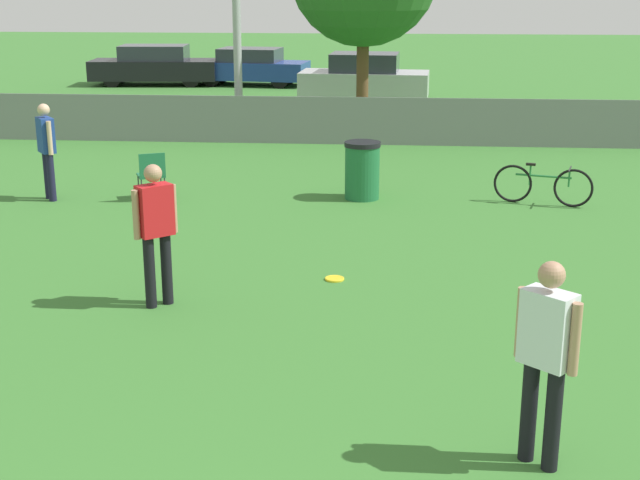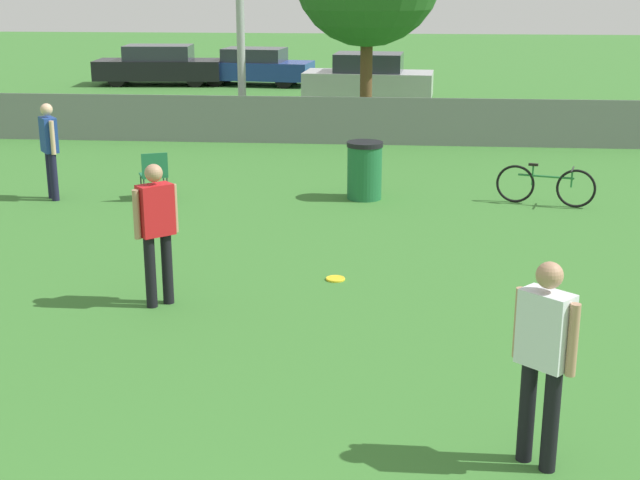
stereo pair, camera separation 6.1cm
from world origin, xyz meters
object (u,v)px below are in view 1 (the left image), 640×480
(parked_car_dark, at_px, (155,66))
(player_receiver_white, at_px, (546,350))
(frisbee_disc, at_px, (335,279))
(trash_bin, at_px, (362,170))
(player_thrower_red, at_px, (156,225))
(folding_chair_sideline, at_px, (152,172))
(bicycle_sideline, at_px, (543,185))
(parked_car_silver, at_px, (364,79))
(spectator_in_blue, at_px, (47,145))
(parked_car_blue, at_px, (250,67))

(parked_car_dark, bearing_deg, player_receiver_white, -73.04)
(frisbee_disc, height_order, trash_bin, trash_bin)
(player_thrower_red, xyz_separation_m, frisbee_disc, (2.02, 1.09, -0.98))
(player_thrower_red, distance_m, folding_chair_sideline, 5.33)
(bicycle_sideline, xyz_separation_m, parked_car_silver, (-3.49, 12.93, 0.36))
(folding_chair_sideline, relative_size, parked_car_dark, 0.18)
(spectator_in_blue, bearing_deg, player_thrower_red, 175.86)
(player_thrower_red, height_order, spectator_in_blue, player_thrower_red)
(parked_car_dark, distance_m, parked_car_blue, 3.44)
(player_receiver_white, xyz_separation_m, parked_car_dark, (-9.79, 25.36, -0.31))
(folding_chair_sideline, xyz_separation_m, parked_car_silver, (3.26, 13.15, 0.21))
(player_receiver_white, relative_size, parked_car_silver, 0.42)
(spectator_in_blue, bearing_deg, frisbee_disc, -163.64)
(player_thrower_red, bearing_deg, folding_chair_sideline, 63.94)
(bicycle_sideline, relative_size, parked_car_silver, 0.40)
(parked_car_dark, distance_m, parked_car_silver, 8.56)
(spectator_in_blue, relative_size, frisbee_disc, 6.72)
(spectator_in_blue, height_order, folding_chair_sideline, spectator_in_blue)
(spectator_in_blue, bearing_deg, parked_car_dark, -28.37)
(player_receiver_white, bearing_deg, trash_bin, 142.80)
(trash_bin, bearing_deg, frisbee_disc, -92.48)
(parked_car_silver, bearing_deg, folding_chair_sideline, -100.10)
(folding_chair_sideline, relative_size, trash_bin, 0.84)
(bicycle_sideline, xyz_separation_m, parked_car_dark, (-11.15, 16.74, 0.34))
(player_thrower_red, relative_size, folding_chair_sideline, 2.01)
(folding_chair_sideline, bearing_deg, player_receiver_white, 98.78)
(player_receiver_white, bearing_deg, frisbee_disc, 155.35)
(player_thrower_red, bearing_deg, parked_car_dark, 63.02)
(frisbee_disc, bearing_deg, folding_chair_sideline, 130.74)
(player_thrower_red, bearing_deg, parked_car_silver, 42.49)
(trash_bin, relative_size, parked_car_blue, 0.24)
(bicycle_sideline, bearing_deg, spectator_in_blue, -162.14)
(folding_chair_sideline, height_order, bicycle_sideline, folding_chair_sideline)
(player_thrower_red, xyz_separation_m, folding_chair_sideline, (-1.44, 5.11, -0.50))
(player_thrower_red, relative_size, parked_car_silver, 0.42)
(parked_car_silver, bearing_deg, player_receiver_white, -80.54)
(spectator_in_blue, relative_size, parked_car_silver, 0.41)
(trash_bin, bearing_deg, parked_car_blue, 105.40)
(frisbee_disc, relative_size, folding_chair_sideline, 0.29)
(player_thrower_red, distance_m, parked_car_blue, 22.42)
(bicycle_sideline, bearing_deg, parked_car_silver, 120.65)
(player_receiver_white, height_order, parked_car_silver, player_receiver_white)
(parked_car_dark, relative_size, parked_car_blue, 1.09)
(player_thrower_red, xyz_separation_m, parked_car_dark, (-5.84, 22.07, -0.31))
(folding_chair_sideline, relative_size, parked_car_blue, 0.20)
(bicycle_sideline, height_order, parked_car_blue, parked_car_blue)
(folding_chair_sideline, bearing_deg, player_thrower_red, 81.90)
(player_thrower_red, distance_m, spectator_in_blue, 5.94)
(bicycle_sideline, bearing_deg, trash_bin, -167.97)
(parked_car_dark, height_order, parked_car_silver, parked_car_silver)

